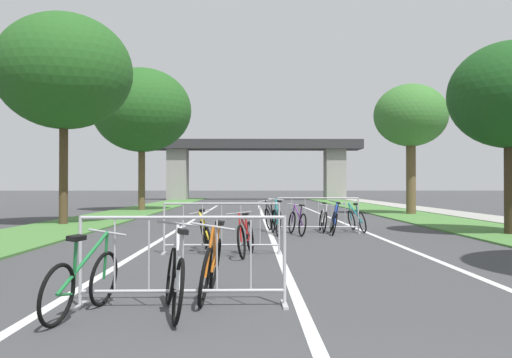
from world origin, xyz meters
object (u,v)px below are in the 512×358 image
at_px(bicycle_white_8, 323,220).
at_px(bicycle_blue_9, 334,221).
at_px(tree_left_oak_mid, 142,110).
at_px(bicycle_teal_0, 356,220).
at_px(bicycle_red_5, 246,238).
at_px(bicycle_silver_3, 175,279).
at_px(bicycle_yellow_4, 206,235).
at_px(tree_left_oak_near, 64,72).
at_px(bicycle_teal_10, 276,221).
at_px(tree_right_pine_far, 512,96).
at_px(crowd_barrier_third, 318,215).
at_px(bicycle_black_6, 272,219).
at_px(tree_right_maple_mid, 411,116).
at_px(bicycle_purple_1, 297,222).
at_px(crowd_barrier_second, 222,228).
at_px(bicycle_green_7, 83,282).
at_px(bicycle_orange_2, 211,267).
at_px(crowd_barrier_nearest, 183,261).

distance_m(bicycle_white_8, bicycle_blue_9, 0.88).
bearing_deg(tree_left_oak_mid, bicycle_teal_0, -56.31).
relative_size(bicycle_red_5, bicycle_blue_9, 1.01).
relative_size(bicycle_silver_3, bicycle_yellow_4, 1.03).
distance_m(bicycle_silver_3, bicycle_red_5, 5.01).
height_order(tree_left_oak_near, bicycle_teal_10, tree_left_oak_near).
bearing_deg(tree_right_pine_far, crowd_barrier_third, 171.13).
xyz_separation_m(bicycle_silver_3, bicycle_black_6, (1.47, 10.76, -0.00)).
distance_m(tree_left_oak_mid, bicycle_teal_0, 17.49).
height_order(tree_right_maple_mid, bicycle_red_5, tree_right_maple_mid).
height_order(tree_right_maple_mid, bicycle_silver_3, tree_right_maple_mid).
xyz_separation_m(bicycle_purple_1, bicycle_black_6, (-0.69, 1.07, 0.02)).
relative_size(tree_left_oak_near, crowd_barrier_second, 3.09).
height_order(tree_right_pine_far, bicycle_silver_3, tree_right_pine_far).
relative_size(bicycle_teal_0, bicycle_red_5, 1.04).
relative_size(tree_left_oak_mid, bicycle_teal_0, 4.61).
bearing_deg(bicycle_blue_9, bicycle_teal_10, -172.06).
relative_size(bicycle_red_5, bicycle_teal_10, 0.96).
relative_size(tree_right_pine_far, tree_right_maple_mid, 0.87).
bearing_deg(bicycle_purple_1, bicycle_yellow_4, -131.36).
bearing_deg(tree_right_pine_far, bicycle_green_7, -133.99).
xyz_separation_m(tree_right_maple_mid, bicycle_green_7, (-9.49, -20.43, -4.35)).
xyz_separation_m(crowd_barrier_second, bicycle_black_6, (1.24, 5.44, -0.14)).
distance_m(bicycle_orange_2, bicycle_yellow_4, 4.90).
distance_m(tree_left_oak_near, bicycle_teal_0, 11.40).
relative_size(tree_right_pine_far, bicycle_white_8, 3.37).
height_order(bicycle_silver_3, bicycle_yellow_4, bicycle_silver_3).
relative_size(tree_right_pine_far, bicycle_teal_0, 3.18).
bearing_deg(bicycle_teal_10, crowd_barrier_third, 15.84).
bearing_deg(bicycle_yellow_4, bicycle_teal_10, 56.40).
height_order(tree_right_maple_mid, bicycle_black_6, tree_right_maple_mid).
distance_m(tree_right_pine_far, crowd_barrier_third, 6.40).
bearing_deg(crowd_barrier_nearest, bicycle_orange_2, 58.52).
distance_m(crowd_barrier_nearest, crowd_barrier_second, 4.93).
distance_m(tree_right_pine_far, bicycle_green_7, 13.66).
bearing_deg(tree_right_maple_mid, bicycle_orange_2, -112.77).
bearing_deg(bicycle_silver_3, bicycle_teal_0, 57.20).
xyz_separation_m(crowd_barrier_second, bicycle_teal_0, (3.82, 5.45, -0.16)).
height_order(tree_right_pine_far, bicycle_black_6, tree_right_pine_far).
distance_m(bicycle_purple_1, bicycle_yellow_4, 4.56).
relative_size(tree_left_oak_near, tree_left_oak_mid, 0.94).
bearing_deg(bicycle_yellow_4, bicycle_green_7, -109.09).
bearing_deg(bicycle_red_5, bicycle_yellow_4, -33.03).
distance_m(tree_left_oak_near, bicycle_yellow_4, 10.89).
bearing_deg(bicycle_white_8, tree_left_oak_mid, -58.48).
distance_m(bicycle_orange_2, bicycle_red_5, 4.11).
bearing_deg(bicycle_red_5, crowd_barrier_nearest, 90.93).
distance_m(tree_left_oak_near, tree_right_pine_far, 14.65).
bearing_deg(bicycle_white_8, bicycle_red_5, 69.20).
xyz_separation_m(tree_right_maple_mid, bicycle_orange_2, (-8.18, -19.48, -4.33)).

